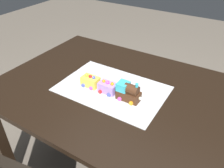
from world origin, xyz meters
TOP-DOWN VIEW (x-y plane):
  - ground_plane at (0.00, 0.00)m, footprint 8.00×8.00m
  - dining_table at (0.00, 0.00)m, footprint 1.40×1.00m
  - cake_board at (0.03, 0.02)m, footprint 0.60×0.40m
  - cake_locomotive at (-0.10, 0.06)m, footprint 0.14×0.08m
  - cake_car_tanker_lavender at (0.03, 0.06)m, footprint 0.10×0.08m
  - cake_car_flatbed_lemon at (0.15, 0.06)m, footprint 0.10×0.08m

SIDE VIEW (x-z plane):
  - ground_plane at x=0.00m, z-range 0.00..0.00m
  - dining_table at x=0.00m, z-range 0.26..1.00m
  - cake_board at x=0.03m, z-range 0.74..0.74m
  - cake_car_tanker_lavender at x=0.03m, z-range 0.74..0.81m
  - cake_car_flatbed_lemon at x=0.15m, z-range 0.74..0.81m
  - cake_locomotive at x=-0.10m, z-range 0.73..0.85m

